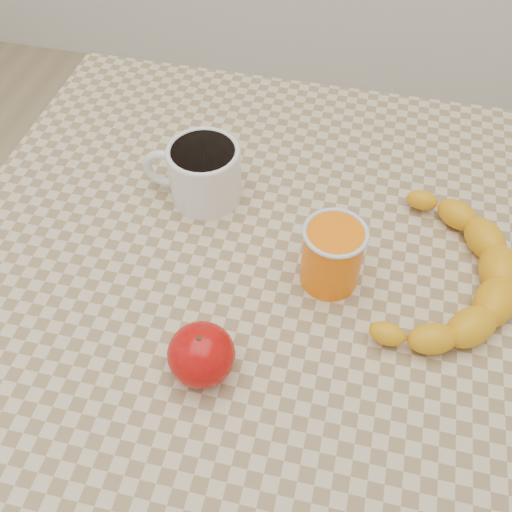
% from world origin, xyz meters
% --- Properties ---
extents(ground, '(3.00, 3.00, 0.00)m').
position_xyz_m(ground, '(0.00, 0.00, 0.00)').
color(ground, tan).
rests_on(ground, ground).
extents(table, '(0.80, 0.80, 0.75)m').
position_xyz_m(table, '(0.00, 0.00, 0.66)').
color(table, '#C8B48D').
rests_on(table, ground).
extents(coffee_mug, '(0.14, 0.10, 0.08)m').
position_xyz_m(coffee_mug, '(-0.10, 0.11, 0.79)').
color(coffee_mug, white).
rests_on(coffee_mug, table).
extents(orange_juice_glass, '(0.08, 0.08, 0.09)m').
position_xyz_m(orange_juice_glass, '(0.09, 0.00, 0.80)').
color(orange_juice_glass, orange).
rests_on(orange_juice_glass, table).
extents(apple, '(0.08, 0.08, 0.07)m').
position_xyz_m(apple, '(-0.02, -0.15, 0.78)').
color(apple, '#9F0509').
rests_on(apple, table).
extents(banana, '(0.37, 0.41, 0.05)m').
position_xyz_m(banana, '(0.22, 0.02, 0.77)').
color(banana, '#EEA915').
rests_on(banana, table).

